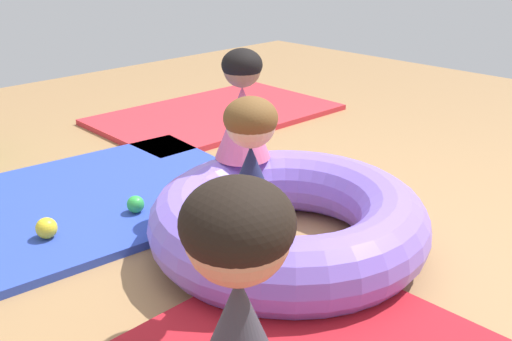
# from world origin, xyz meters

# --- Properties ---
(ground_plane) EXTENTS (8.00, 8.00, 0.00)m
(ground_plane) POSITION_xyz_m (0.00, 0.00, 0.00)
(ground_plane) COLOR #9E7549
(gym_mat_front) EXTENTS (1.92, 1.44, 0.04)m
(gym_mat_front) POSITION_xyz_m (-0.49, 1.17, 0.02)
(gym_mat_front) COLOR #2D47B7
(gym_mat_front) RESTS_ON ground
(gym_mat_near_right) EXTENTS (1.83, 1.17, 0.04)m
(gym_mat_near_right) POSITION_xyz_m (1.07, 1.89, 0.02)
(gym_mat_near_right) COLOR red
(gym_mat_near_right) RESTS_ON ground
(inflatable_cushion) EXTENTS (1.23, 1.23, 0.31)m
(inflatable_cushion) POSITION_xyz_m (-0.08, 0.09, 0.15)
(inflatable_cushion) COLOR #8466E0
(inflatable_cushion) RESTS_ON ground
(child_in_pink) EXTENTS (0.35, 0.35, 0.53)m
(child_in_pink) POSITION_xyz_m (0.05, 0.51, 0.56)
(child_in_pink) COLOR #E5608E
(child_in_pink) RESTS_ON inflatable_cushion
(child_in_navy) EXTENTS (0.29, 0.29, 0.51)m
(child_in_navy) POSITION_xyz_m (-0.48, -0.09, 0.56)
(child_in_navy) COLOR navy
(child_in_navy) RESTS_ON inflatable_cushion
(adult_seated) EXTENTS (0.55, 0.55, 0.77)m
(adult_seated) POSITION_xyz_m (-0.97, -0.55, 0.41)
(adult_seated) COLOR #383842
(adult_seated) RESTS_ON gym_mat_center_rear
(play_ball_green) EXTENTS (0.09, 0.09, 0.09)m
(play_ball_green) POSITION_xyz_m (-0.38, 0.83, 0.08)
(play_ball_green) COLOR green
(play_ball_green) RESTS_ON gym_mat_front
(play_ball_orange) EXTENTS (0.09, 0.09, 0.09)m
(play_ball_orange) POSITION_xyz_m (1.06, 1.54, 0.09)
(play_ball_orange) COLOR orange
(play_ball_orange) RESTS_ON gym_mat_near_right
(play_ball_yellow) EXTENTS (0.10, 0.10, 0.10)m
(play_ball_yellow) POSITION_xyz_m (-0.81, 0.89, 0.09)
(play_ball_yellow) COLOR yellow
(play_ball_yellow) RESTS_ON gym_mat_front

